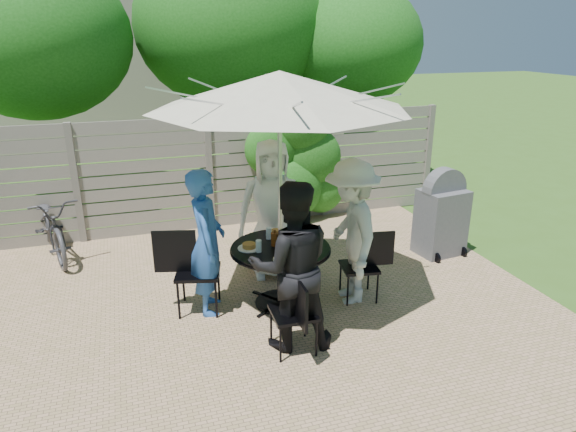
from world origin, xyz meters
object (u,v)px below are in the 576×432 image
object	(u,v)px
plate_left	(249,247)
glass_back	(269,233)
glass_right	(301,236)
plate_extra	(300,255)
chair_left	(198,287)
bbq_grill	(441,216)
glass_front	(293,250)
patio_table	(281,265)
umbrella	(280,90)
person_front	(292,267)
syrup_jug	(275,239)
plate_front	(285,258)
chair_back	(271,252)
glass_left	(259,246)
person_back	(272,210)
plate_right	(311,243)
chair_right	(360,279)
coffee_cup	(286,234)
person_left	(207,243)
bicycle	(51,225)
person_right	(351,233)
plate_back	(276,233)
chair_front	(294,328)

from	to	relation	value
plate_left	glass_back	bearing A→B (deg)	36.18
glass_right	plate_extra	bearing A→B (deg)	-110.44
chair_left	bbq_grill	bearing A→B (deg)	23.12
glass_front	patio_table	bearing A→B (deg)	102.68
umbrella	chair_left	distance (m)	2.41
person_front	syrup_jug	bearing A→B (deg)	-86.10
patio_table	plate_front	distance (m)	0.44
glass_right	syrup_jug	distance (m)	0.32
chair_back	glass_left	distance (m)	1.23
person_back	person_front	world-z (taller)	person_back
plate_right	glass_front	size ratio (longest dim) A/B	1.86
chair_right	plate_left	world-z (taller)	chair_right
glass_left	coffee_cup	size ratio (longest dim) A/B	1.17
chair_left	glass_back	distance (m)	1.04
person_left	glass_front	bearing A→B (deg)	-105.52
bicycle	syrup_jug	bearing A→B (deg)	-56.76
plate_left	plate_right	distance (m)	0.72
person_front	glass_front	xyz separation A→B (m)	(0.20, 0.55, -0.07)
plate_left	glass_right	distance (m)	0.63
person_back	glass_back	bearing A→B (deg)	-100.42
plate_extra	syrup_jug	size ratio (longest dim) A/B	1.50
person_right	glass_back	bearing A→B (deg)	-105.52
person_right	bicycle	size ratio (longest dim) A/B	0.98
chair_back	chair_left	bearing A→B (deg)	-46.91
chair_left	plate_extra	bearing A→B (deg)	-9.68
plate_front	bicycle	distance (m)	3.81
patio_table	glass_left	xyz separation A→B (m)	(-0.27, -0.06, 0.30)
syrup_jug	coffee_cup	distance (m)	0.23
coffee_cup	chair_left	bearing A→B (deg)	-177.74
plate_back	plate_left	world-z (taller)	same
plate_right	chair_left	bearing A→B (deg)	170.62
chair_right	plate_front	world-z (taller)	chair_right
person_right	glass_left	distance (m)	1.10
umbrella	chair_front	xyz separation A→B (m)	(-0.15, -0.95, -2.24)
chair_left	glass_left	xyz separation A→B (m)	(0.68, -0.22, 0.51)
plate_right	bicycle	size ratio (longest dim) A/B	0.15
umbrella	chair_back	world-z (taller)	umbrella
glass_left	bicycle	bearing A→B (deg)	134.98
syrup_jug	plate_left	bearing A→B (deg)	-179.86
chair_right	plate_left	size ratio (longest dim) A/B	3.32
person_back	bbq_grill	world-z (taller)	person_back
chair_back	person_right	world-z (taller)	person_right
chair_left	glass_front	world-z (taller)	chair_left
chair_right	glass_back	xyz separation A→B (m)	(-1.01, 0.43, 0.56)
glass_front	glass_back	bearing A→B (deg)	102.68
chair_right	plate_left	distance (m)	1.42
person_front	umbrella	bearing A→B (deg)	-90.00
coffee_cup	bicycle	xyz separation A→B (m)	(-2.84, 2.17, -0.34)
bbq_grill	plate_front	bearing A→B (deg)	-166.04
umbrella	person_right	distance (m)	1.83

